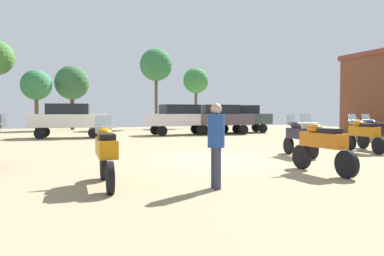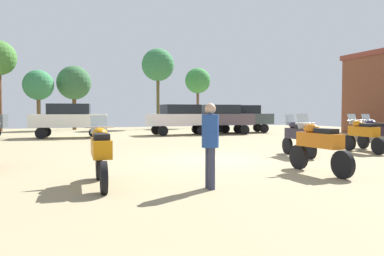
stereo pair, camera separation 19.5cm
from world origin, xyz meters
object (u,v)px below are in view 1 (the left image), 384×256
Objects in this scene: motorcycle_4 at (299,136)px; person_1 at (216,139)px; car_6 at (241,117)px; tree_4 at (36,85)px; car_2 at (179,117)px; motorcycle_7 at (322,144)px; motorcycle_9 at (376,132)px; tree_3 at (156,65)px; tree_5 at (196,81)px; motorcycle_2 at (363,134)px; car_3 at (68,118)px; tree_6 at (72,83)px; car_5 at (220,117)px; motorcycle_6 at (106,152)px.

person_1 is at bearing -134.51° from motorcycle_4.
car_6 is 0.94× the size of tree_4.
tree_4 is (-9.24, 21.30, 2.90)m from motorcycle_4.
car_6 is at bearing -81.11° from car_2.
tree_4 is (-7.54, 24.54, 2.87)m from motorcycle_7.
motorcycle_9 is 0.29× the size of tree_3.
tree_5 is (13.97, 1.25, 0.82)m from tree_4.
motorcycle_9 is at bearing -81.12° from tree_3.
motorcycle_2 is 0.47× the size of car_3.
car_2 is at bearing -13.78° from person_1.
motorcycle_2 is at bearing -178.71° from car_6.
tree_4 reaches higher than motorcycle_7.
tree_6 reaches higher than car_3.
tree_4 is at bearing 20.83° from car_3.
car_5 is 13.73m from tree_6.
person_1 is at bearing -168.66° from motorcycle_7.
motorcycle_7 is 0.39× the size of tree_5.
motorcycle_7 is (-1.69, -3.24, 0.03)m from motorcycle_4.
motorcycle_4 is at bearing 59.57° from motorcycle_7.
tree_6 is at bearing 177.60° from tree_3.
person_1 is at bearing -24.81° from motorcycle_6.
motorcycle_9 is at bearing -91.68° from tree_5.
motorcycle_7 is 0.41× the size of tree_6.
car_2 is 0.91× the size of tree_4.
motorcycle_2 is 3.00m from motorcycle_4.
tree_6 is (0.48, 25.41, 3.22)m from motorcycle_6.
tree_6 is at bearing 5.47° from person_1.
tree_4 is (-9.97, -0.80, -2.08)m from tree_3.
car_3 reaches higher than motorcycle_6.
motorcycle_4 is at bearing -101.86° from tree_5.
tree_5 is (4.00, 0.45, -1.27)m from tree_3.
motorcycle_6 is 11.64m from motorcycle_9.
tree_4 is at bearing 43.51° from car_2.
car_2 is 2.57× the size of person_1.
car_5 is at bearing -22.52° from person_1.
car_3 is at bearing -76.99° from tree_4.
motorcycle_6 is 0.31× the size of tree_3.
tree_3 reaches higher than tree_6.
tree_5 is 11.23m from tree_6.
car_3 is (-0.20, 15.35, 0.45)m from motorcycle_6.
motorcycle_4 is 6.40m from person_1.
person_1 reaches higher than motorcycle_9.
tree_6 is at bearing 121.20° from motorcycle_9.
car_5 reaches higher than motorcycle_6.
motorcycle_6 is at bearing -171.45° from car_3.
person_1 is (2.22, -16.39, -0.17)m from car_3.
tree_6 is (-10.58, 21.79, 3.22)m from motorcycle_9.
tree_3 reaches higher than person_1.
tree_5 is at bearing 6.46° from tree_3.
motorcycle_9 is at bearing 30.83° from motorcycle_7.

